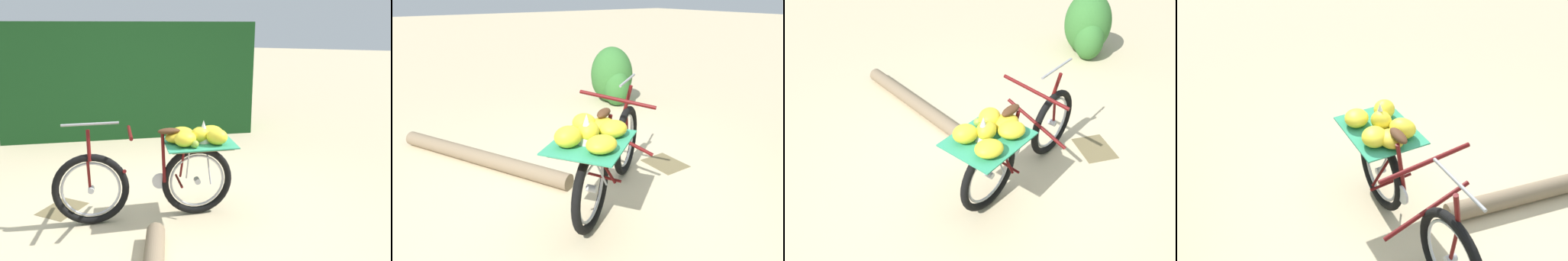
# 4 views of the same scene
# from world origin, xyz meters

# --- Properties ---
(ground_plane) EXTENTS (60.00, 60.00, 0.00)m
(ground_plane) POSITION_xyz_m (0.00, 0.00, 0.00)
(ground_plane) COLOR beige
(bicycle) EXTENTS (1.27, 1.63, 1.03)m
(bicycle) POSITION_xyz_m (-0.03, -0.12, 0.54)
(bicycle) COLOR black
(bicycle) RESTS_ON ground_plane
(fallen_log) EXTENTS (2.17, 1.21, 0.17)m
(fallen_log) POSITION_xyz_m (-1.48, -0.78, 0.09)
(fallen_log) COLOR #7F6B51
(fallen_log) RESTS_ON ground_plane
(shrub_cluster) EXTENTS (1.00, 0.69, 0.96)m
(shrub_cluster) POSITION_xyz_m (-2.64, 1.97, 0.42)
(shrub_cluster) COLOR #387533
(shrub_cluster) RESTS_ON ground_plane
(leaf_litter_patch) EXTENTS (0.44, 0.36, 0.01)m
(leaf_litter_patch) POSITION_xyz_m (-0.32, 0.96, 0.00)
(leaf_litter_patch) COLOR olive
(leaf_litter_patch) RESTS_ON ground_plane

